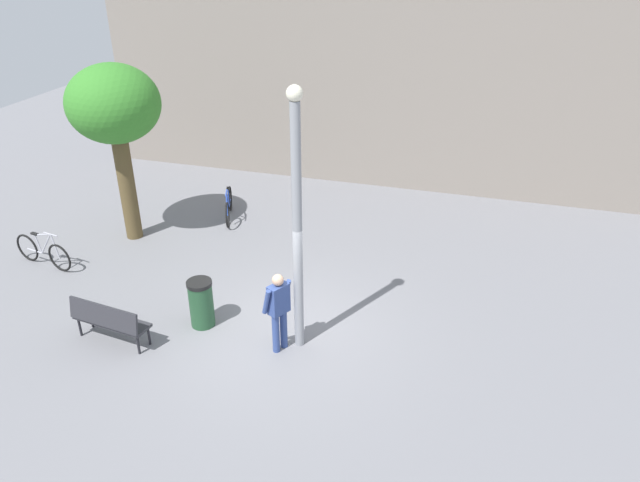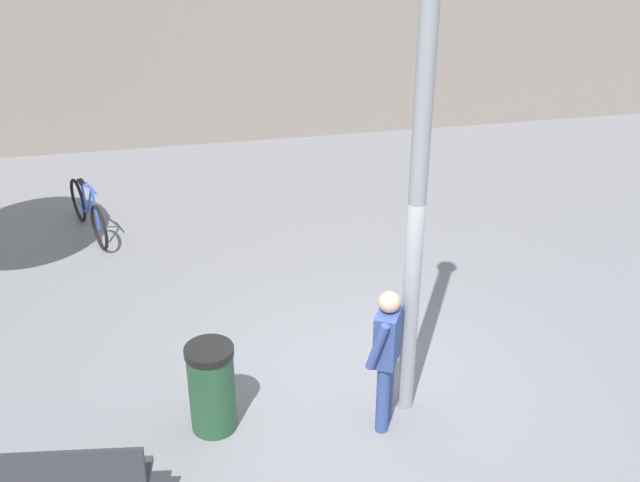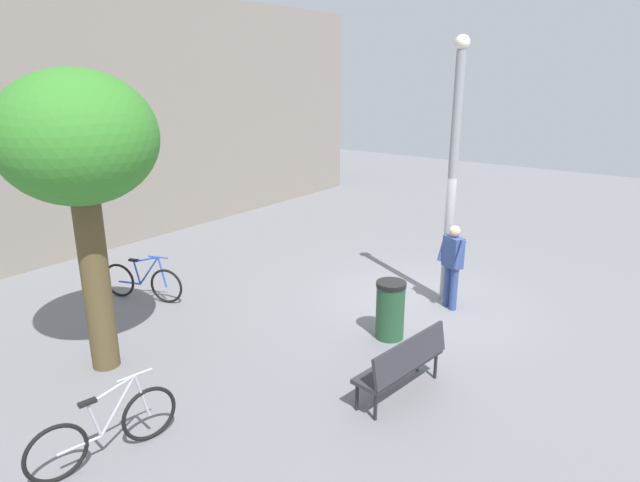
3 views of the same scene
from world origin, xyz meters
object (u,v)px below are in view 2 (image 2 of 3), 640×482
at_px(person_by_lamppost, 387,351).
at_px(park_bench, 59,478).
at_px(lamppost, 418,183).
at_px(bicycle_blue, 88,212).
at_px(trash_bin, 212,388).

distance_m(person_by_lamppost, park_bench, 3.35).
height_order(lamppost, bicycle_blue, lamppost).
bearing_deg(person_by_lamppost, bicycle_blue, 123.27).
relative_size(park_bench, bicycle_blue, 0.96).
distance_m(bicycle_blue, trash_bin, 5.06).
relative_size(person_by_lamppost, bicycle_blue, 0.97).
relative_size(lamppost, trash_bin, 4.93).
xyz_separation_m(lamppost, park_bench, (-3.55, -1.00, -2.17)).
height_order(lamppost, person_by_lamppost, lamppost).
height_order(lamppost, park_bench, lamppost).
relative_size(lamppost, person_by_lamppost, 3.03).
bearing_deg(lamppost, trash_bin, 178.49).
bearing_deg(trash_bin, person_by_lamppost, -9.80).
distance_m(person_by_lamppost, trash_bin, 1.87).
bearing_deg(lamppost, park_bench, -164.29).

